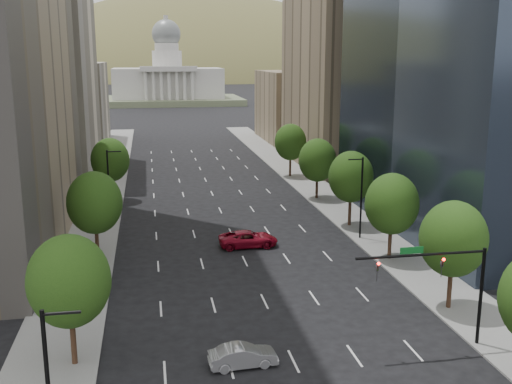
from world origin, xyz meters
TOP-DOWN VIEW (x-y plane):
  - sidewalk_left at (-15.50, 60.00)m, footprint 6.00×200.00m
  - sidewalk_right at (15.50, 60.00)m, footprint 6.00×200.00m
  - midrise_cream_left at (-25.00, 103.00)m, footprint 14.00×30.00m
  - filler_left at (-25.00, 136.00)m, footprint 14.00×26.00m
  - parking_tan_right at (25.00, 100.00)m, footprint 14.00×30.00m
  - filler_right at (25.00, 133.00)m, footprint 14.00×26.00m
  - tree_right_1 at (14.00, 36.00)m, footprint 5.20×5.20m
  - tree_right_2 at (14.00, 48.00)m, footprint 5.20×5.20m
  - tree_right_3 at (14.00, 60.00)m, footprint 5.20×5.20m
  - tree_right_4 at (14.00, 74.00)m, footprint 5.20×5.20m
  - tree_right_5 at (14.00, 90.00)m, footprint 5.20×5.20m
  - tree_left_0 at (-14.00, 32.00)m, footprint 5.20×5.20m
  - tree_left_1 at (-14.00, 52.00)m, footprint 5.20×5.20m
  - tree_left_2 at (-14.00, 78.00)m, footprint 5.20×5.20m
  - streetlight_rn at (13.44, 55.00)m, footprint 1.70×0.20m
  - streetlight_ln at (-13.44, 65.00)m, footprint 1.70×0.20m
  - traffic_signal at (10.53, 30.00)m, footprint 9.12×0.40m
  - capitol at (0.00, 249.71)m, footprint 60.00×40.00m
  - foothills at (34.67, 599.39)m, footprint 720.00×413.00m
  - car_silver at (-3.35, 29.94)m, footprint 4.53×1.85m
  - car_red_far at (1.08, 54.44)m, footprint 6.18×2.93m

SIDE VIEW (x-z plane):
  - foothills at x=34.67m, z-range -169.28..93.72m
  - sidewalk_left at x=-15.50m, z-range 0.00..0.15m
  - sidewalk_right at x=15.50m, z-range 0.00..0.15m
  - car_silver at x=-3.35m, z-range 0.00..1.46m
  - car_red_far at x=1.08m, z-range 0.00..1.71m
  - streetlight_rn at x=13.44m, z-range 0.34..9.34m
  - streetlight_ln at x=-13.44m, z-range 0.34..9.34m
  - traffic_signal at x=10.53m, z-range 1.49..8.86m
  - tree_right_4 at x=14.00m, z-range 1.23..9.69m
  - tree_right_2 at x=14.00m, z-range 1.30..9.91m
  - tree_left_2 at x=-14.00m, z-range 1.34..10.02m
  - tree_right_1 at x=14.00m, z-range 1.37..10.12m
  - tree_right_5 at x=14.00m, z-range 1.37..10.12m
  - tree_left_0 at x=-14.00m, z-range 1.37..10.12m
  - tree_right_3 at x=14.00m, z-range 1.44..10.34m
  - tree_left_1 at x=-14.00m, z-range 1.48..10.45m
  - filler_right at x=25.00m, z-range 0.00..16.00m
  - capitol at x=0.00m, z-range -9.02..26.18m
  - filler_left at x=-25.00m, z-range 0.00..18.00m
  - parking_tan_right at x=25.00m, z-range 0.00..30.00m
  - midrise_cream_left at x=-25.00m, z-range 0.00..35.00m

